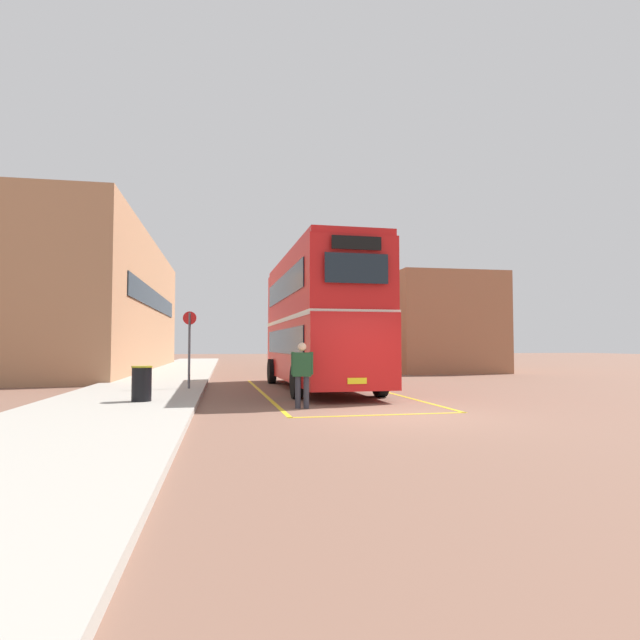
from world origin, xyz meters
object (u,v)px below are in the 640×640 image
single_deck_bus (325,344)px  pedestrian_boarding (302,371)px  double_decker_bus (318,319)px  bus_stop_sign (189,342)px  litter_bin (142,383)px

single_deck_bus → pedestrian_boarding: 24.01m
double_decker_bus → pedestrian_boarding: 5.83m
single_deck_bus → bus_stop_sign: (-8.17, -18.55, 0.04)m
double_decker_bus → pedestrian_boarding: (-1.37, -5.44, -1.58)m
double_decker_bus → litter_bin: size_ratio=11.26×
double_decker_bus → litter_bin: bearing=-140.8°
single_deck_bus → bus_stop_sign: size_ratio=3.90×
pedestrian_boarding → litter_bin: pedestrian_boarding is taller
single_deck_bus → litter_bin: size_ratio=11.07×
litter_bin → bus_stop_sign: (0.92, 3.82, 1.09)m
pedestrian_boarding → bus_stop_sign: (-3.05, 4.90, 0.74)m
single_deck_bus → bus_stop_sign: 20.27m
double_decker_bus → litter_bin: 7.16m
double_decker_bus → pedestrian_boarding: size_ratio=6.19×
double_decker_bus → litter_bin: (-5.34, -4.37, -1.92)m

